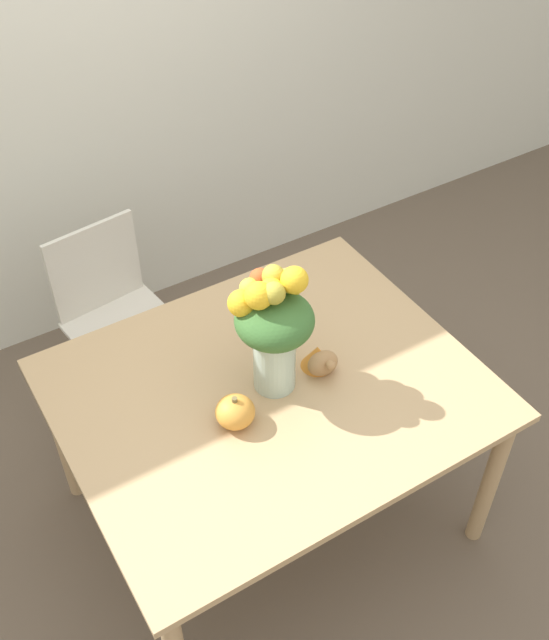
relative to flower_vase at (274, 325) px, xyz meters
name	(u,v)px	position (x,y,z in m)	size (l,w,h in m)	color
ground_plane	(271,511)	(-0.02, -0.01, -1.00)	(12.00, 12.00, 0.00)	brown
wall_back	(76,49)	(-0.02, 1.48, 0.35)	(8.00, 0.06, 2.70)	silver
dining_table	(270,403)	(-0.02, -0.01, -0.34)	(1.36, 1.12, 0.74)	tan
flower_vase	(274,325)	(0.00, 0.00, 0.00)	(0.25, 0.29, 0.47)	#B2CCBC
pumpkin	(235,412)	(-0.19, -0.09, -0.21)	(0.13, 0.13, 0.12)	gold
turkey_figurine	(320,360)	(0.16, -0.03, -0.21)	(0.11, 0.15, 0.09)	#A87A4C
dining_chair_near_window	(118,319)	(-0.24, 0.87, -0.55)	(0.47, 0.47, 0.85)	silver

